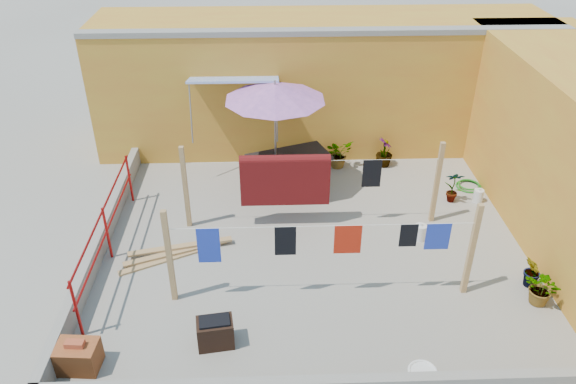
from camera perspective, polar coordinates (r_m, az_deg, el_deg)
The scene contains 19 objects.
ground at distance 10.97m, azimuth 2.65°, elevation -5.50°, with size 80.00×80.00×0.00m, color #9E998E.
wall_back at distance 14.38m, azimuth 3.39°, elevation 11.13°, with size 11.00×3.27×3.21m.
parapet_left at distance 11.29m, azimuth -18.51°, elevation -4.78°, with size 0.16×7.30×0.44m, color gray.
red_railing at distance 10.79m, azimuth -18.03°, elevation -3.26°, with size 0.05×4.20×1.10m.
clothesline_rig at distance 10.86m, azimuth 0.30°, elevation 0.49°, with size 5.09×2.35×1.80m.
patio_umbrella at distance 11.74m, azimuth -1.34°, elevation 10.05°, with size 2.14×2.14×2.57m.
outdoor_table at distance 12.41m, azimuth 0.09°, elevation 3.39°, with size 1.97×1.45×0.83m.
brick_stack at distance 9.13m, azimuth -20.55°, elevation -15.36°, with size 0.63×0.48×0.53m.
lumber_pile at distance 10.91m, azimuth -11.33°, elevation -6.02°, with size 2.05×1.03×0.13m.
brazier at distance 8.96m, azimuth -7.39°, elevation -13.95°, with size 0.60×0.45×0.50m.
white_basin at distance 8.86m, azimuth 13.51°, elevation -17.36°, with size 0.44×0.44×0.08m.
water_jug_a at distance 12.90m, azimuth 18.77°, elevation -0.36°, with size 0.21×0.21×0.33m.
water_jug_b at distance 11.36m, azimuth 13.28°, elevation -3.99°, with size 0.23×0.23×0.37m.
green_hose at distance 13.44m, azimuth 17.88°, elevation 0.63°, with size 0.58×0.58×0.08m.
plant_back_a at distance 13.57m, azimuth 5.15°, elevation 3.94°, with size 0.63×0.55×0.70m, color #1D5217.
plant_back_b at distance 13.74m, azimuth 9.77°, elevation 4.00°, with size 0.40×0.40×0.72m, color #1D5217.
plant_right_a at distance 12.62m, azimuth 16.46°, elevation 0.57°, with size 0.40×0.27×0.76m, color #1D5217.
plant_right_b at distance 10.71m, azimuth 23.60°, elevation -7.47°, with size 0.36×0.29×0.65m, color #1D5217.
plant_right_c at distance 10.42m, azimuth 24.48°, elevation -8.93°, with size 0.58×0.50×0.64m, color #1D5217.
Camera 1 is at (-0.82, -8.73, 6.59)m, focal length 35.00 mm.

